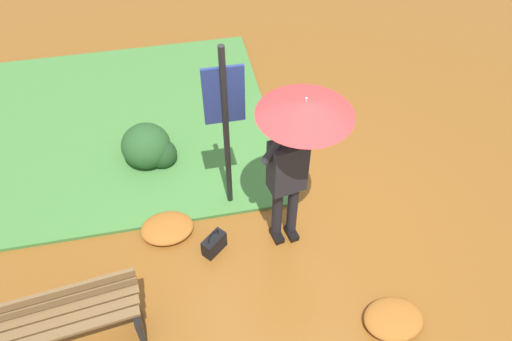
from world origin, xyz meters
The scene contains 9 objects.
ground_plane centered at (0.00, 0.00, 0.00)m, with size 18.00×18.00×0.00m, color brown.
grass_verge centered at (-2.11, 2.51, 0.03)m, with size 4.80×4.00×0.05m.
person_with_umbrella centered at (0.08, 0.12, 1.55)m, with size 0.96×0.96×2.04m.
info_sign_post centered at (-0.54, 0.74, 1.44)m, with size 0.44×0.07×2.30m.
handbag centered at (-0.85, 0.04, 0.13)m, with size 0.32×0.30×0.37m.
park_bench centered at (-2.37, -0.74, 0.40)m, with size 1.40×0.53×0.75m.
shrub_cluster centered at (-1.49, 1.66, 0.28)m, with size 0.72×0.66×0.59m.
leaf_pile_near_person centered at (0.86, -1.23, 0.07)m, with size 0.63×0.50×0.14m.
leaf_pile_by_bench centered at (-1.37, 0.42, 0.07)m, with size 0.64×0.51×0.14m.
Camera 1 is at (-1.02, -3.25, 4.82)m, focal length 34.18 mm.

